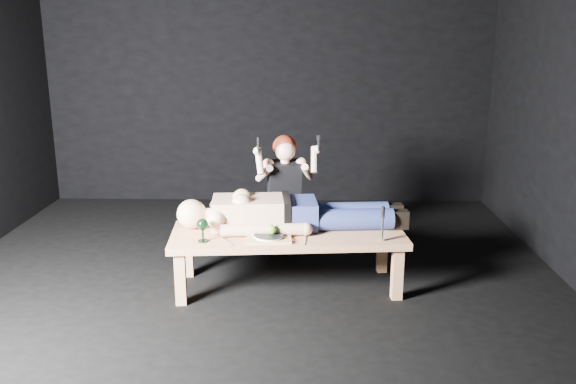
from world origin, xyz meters
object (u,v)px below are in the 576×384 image
(serving_tray, at_px, (269,238))
(table, at_px, (288,259))
(kneeling_woman, at_px, (283,194))
(goblet, at_px, (203,230))
(carving_knife, at_px, (383,224))
(lying_man, at_px, (295,209))

(serving_tray, bearing_deg, table, 53.59)
(kneeling_woman, relative_size, goblet, 6.45)
(goblet, height_order, carving_knife, carving_knife)
(table, distance_m, lying_man, 0.39)
(lying_man, distance_m, serving_tray, 0.38)
(carving_knife, bearing_deg, kneeling_woman, 125.81)
(lying_man, bearing_deg, table, -117.19)
(carving_knife, bearing_deg, table, 159.93)
(table, bearing_deg, goblet, -163.40)
(goblet, xyz_separation_m, carving_knife, (1.30, 0.05, 0.04))
(kneeling_woman, xyz_separation_m, goblet, (-0.55, -0.92, -0.03))
(table, distance_m, kneeling_woman, 0.76)
(table, xyz_separation_m, kneeling_woman, (-0.06, 0.68, 0.34))
(kneeling_woman, relative_size, serving_tray, 3.48)
(goblet, bearing_deg, serving_tray, 6.88)
(lying_man, height_order, serving_tray, lying_man)
(table, distance_m, serving_tray, 0.33)
(carving_knife, bearing_deg, goblet, 177.42)
(lying_man, distance_m, carving_knife, 0.71)
(table, bearing_deg, carving_knife, -20.07)
(table, relative_size, kneeling_woman, 1.57)
(lying_man, distance_m, kneeling_woman, 0.57)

